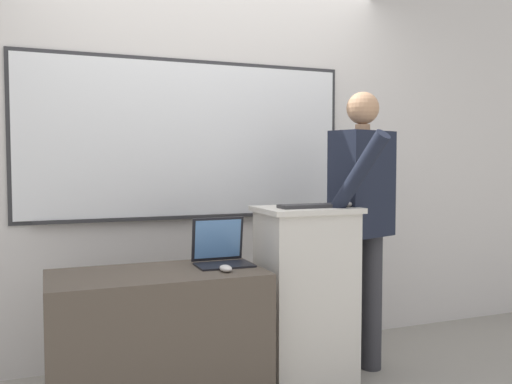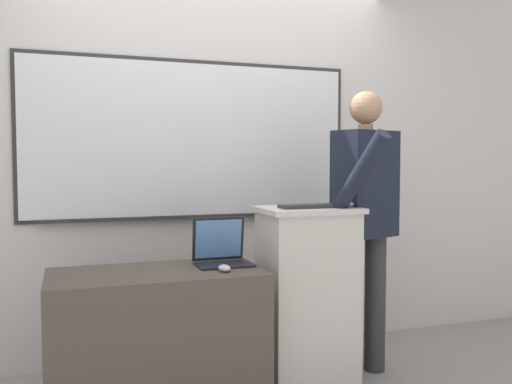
{
  "view_description": "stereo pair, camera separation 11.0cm",
  "coord_description": "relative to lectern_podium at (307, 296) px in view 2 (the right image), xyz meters",
  "views": [
    {
      "loc": [
        -1.04,
        -2.35,
        1.31
      ],
      "look_at": [
        0.03,
        0.36,
        1.14
      ],
      "focal_mm": 38.0,
      "sensor_mm": 36.0,
      "label": 1
    },
    {
      "loc": [
        -0.93,
        -2.39,
        1.31
      ],
      "look_at": [
        0.03,
        0.36,
        1.14
      ],
      "focal_mm": 38.0,
      "sensor_mm": 36.0,
      "label": 2
    }
  ],
  "objects": [
    {
      "name": "back_wall",
      "position": [
        -0.38,
        0.76,
        0.96
      ],
      "size": [
        6.4,
        0.17,
        2.97
      ],
      "color": "silver",
      "rests_on": "ground_plane"
    },
    {
      "name": "lectern_podium",
      "position": [
        0.0,
        0.0,
        0.0
      ],
      "size": [
        0.56,
        0.42,
        1.04
      ],
      "color": "beige",
      "rests_on": "ground_plane"
    },
    {
      "name": "side_desk",
      "position": [
        -0.88,
        -0.06,
        -0.15
      ],
      "size": [
        1.08,
        0.56,
        0.74
      ],
      "color": "#4C4238",
      "rests_on": "ground_plane"
    },
    {
      "name": "person_presenter",
      "position": [
        0.4,
        0.03,
        0.47
      ],
      "size": [
        0.56,
        0.64,
        1.73
      ],
      "rotation": [
        0.0,
        0.0,
        0.32
      ],
      "color": "#333338",
      "rests_on": "ground_plane"
    },
    {
      "name": "laptop",
      "position": [
        -0.51,
        0.03,
        0.3
      ],
      "size": [
        0.3,
        0.24,
        0.25
      ],
      "color": "black",
      "rests_on": "side_desk"
    },
    {
      "name": "wireless_keyboard",
      "position": [
        0.01,
        -0.05,
        0.53
      ],
      "size": [
        0.39,
        0.12,
        0.02
      ],
      "color": "#2D2D30",
      "rests_on": "lectern_podium"
    },
    {
      "name": "computer_mouse_by_laptop",
      "position": [
        -0.55,
        -0.19,
        0.24
      ],
      "size": [
        0.06,
        0.1,
        0.03
      ],
      "color": "silver",
      "rests_on": "side_desk"
    },
    {
      "name": "computer_mouse_by_keyboard",
      "position": [
        0.23,
        -0.06,
        0.54
      ],
      "size": [
        0.06,
        0.1,
        0.03
      ],
      "color": "silver",
      "rests_on": "lectern_podium"
    }
  ]
}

